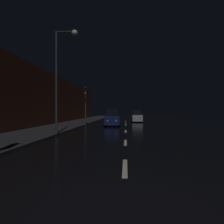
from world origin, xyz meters
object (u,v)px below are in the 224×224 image
car_approaching_headlights (113,118)px  traffic_light_far_left (86,97)px  car_distant_taillights (137,117)px  streetlamp_overhead (62,67)px

car_approaching_headlights → traffic_light_far_left: bearing=-92.4°
car_distant_taillights → car_approaching_headlights: bearing=158.9°
traffic_light_far_left → car_approaching_headlights: 4.34m
streetlamp_overhead → car_distant_taillights: size_ratio=2.06×
streetlamp_overhead → car_approaching_headlights: (3.18, 10.07, -4.23)m
traffic_light_far_left → streetlamp_overhead: bearing=-5.2°
traffic_light_far_left → car_distant_taillights: bearing=135.5°
traffic_light_far_left → car_approaching_headlights: size_ratio=1.22×
traffic_light_far_left → car_distant_taillights: (6.82, 8.71, -2.73)m
streetlamp_overhead → car_distant_taillights: (6.59, 18.93, -4.28)m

